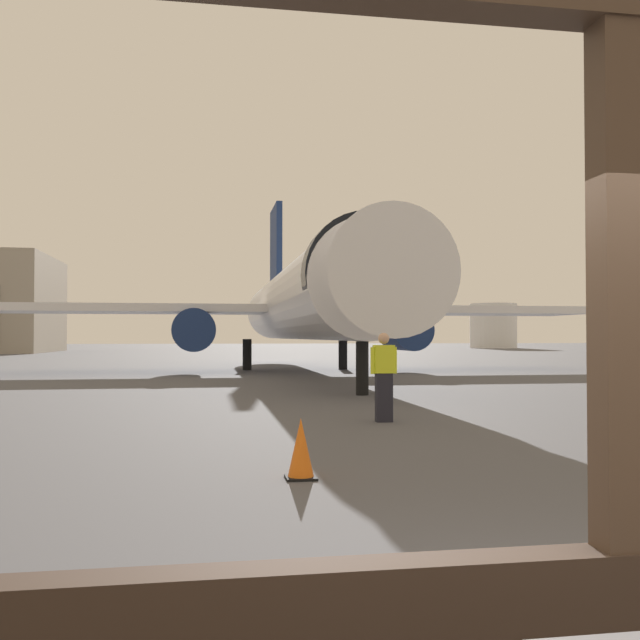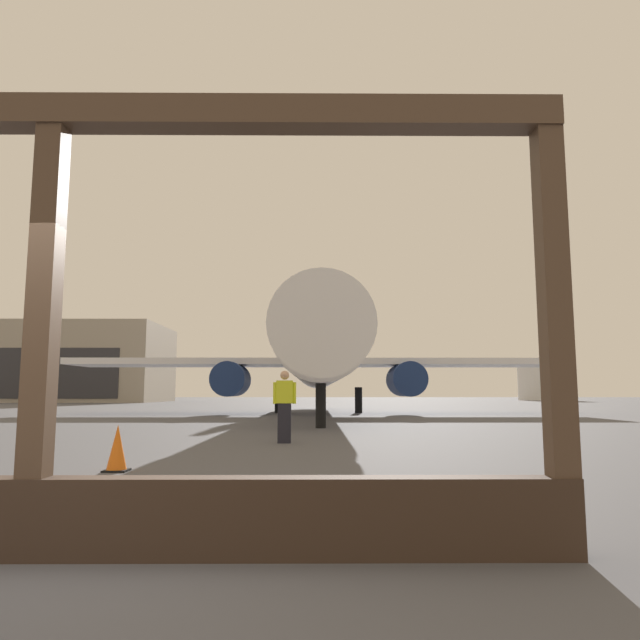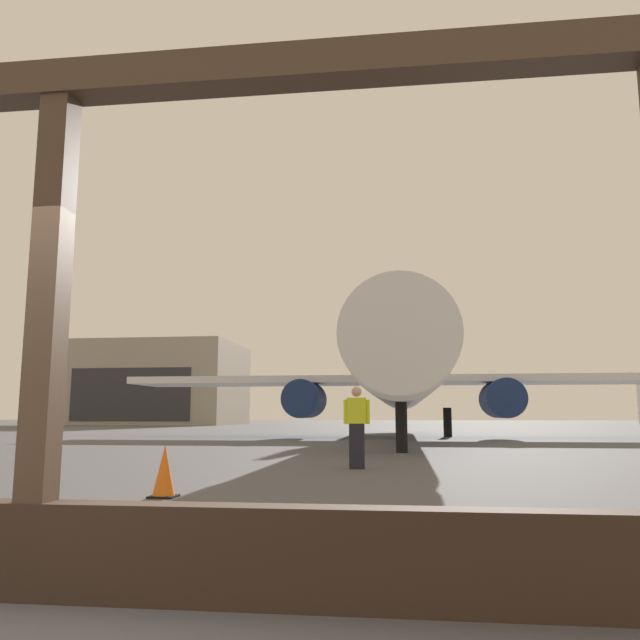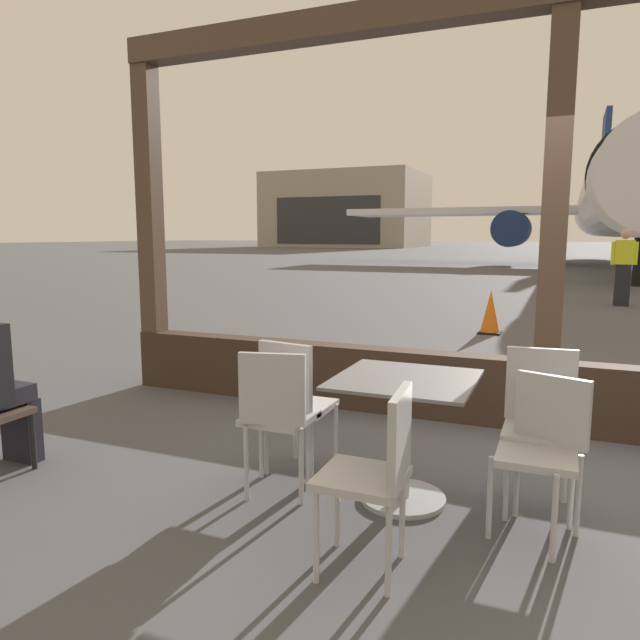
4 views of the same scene
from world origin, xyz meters
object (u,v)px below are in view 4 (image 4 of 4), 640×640
at_px(dining_table, 404,428).
at_px(traffic_cone, 490,313).
at_px(airplane, 616,202).
at_px(cafe_chair_aisle_left, 539,414).
at_px(cafe_chair_aisle_right, 543,440).
at_px(cafe_chair_side_extra, 294,396).
at_px(ground_crew_worker, 624,266).
at_px(cafe_chair_window_left, 276,409).
at_px(cafe_chair_window_right, 378,464).
at_px(distant_hangar, 348,211).

distance_m(dining_table, traffic_cone, 6.54).
bearing_deg(airplane, dining_table, -95.85).
relative_size(cafe_chair_aisle_left, cafe_chair_aisle_right, 1.10).
bearing_deg(cafe_chair_aisle_left, cafe_chair_side_extra, -173.75).
bearing_deg(dining_table, cafe_chair_aisle_right, -6.48).
bearing_deg(cafe_chair_aisle_right, ground_crew_worker, 83.65).
bearing_deg(cafe_chair_side_extra, cafe_chair_window_left, -84.04).
distance_m(dining_table, airplane, 29.75).
xyz_separation_m(cafe_chair_window_right, airplane, (2.94, 30.26, 2.68)).
bearing_deg(ground_crew_worker, distant_hangar, 115.17).
height_order(cafe_chair_window_right, ground_crew_worker, ground_crew_worker).
bearing_deg(cafe_chair_side_extra, ground_crew_worker, 76.11).
relative_size(cafe_chair_window_left, traffic_cone, 1.29).
height_order(cafe_chair_aisle_left, distant_hangar, distant_hangar).
bearing_deg(cafe_chair_aisle_left, cafe_chair_window_left, -161.81).
relative_size(cafe_chair_side_extra, distant_hangar, 0.05).
distance_m(cafe_chair_aisle_right, ground_crew_worker, 11.78).
xyz_separation_m(cafe_chair_aisle_right, distant_hangar, (-28.33, 74.77, 4.47)).
bearing_deg(cafe_chair_aisle_left, traffic_cone, 98.94).
xyz_separation_m(dining_table, ground_crew_worker, (2.08, 11.62, 0.45)).
bearing_deg(ground_crew_worker, dining_table, -100.17).
xyz_separation_m(cafe_chair_aisle_right, ground_crew_worker, (1.30, 11.70, 0.38)).
height_order(airplane, traffic_cone, airplane).
bearing_deg(cafe_chair_window_right, cafe_chair_window_left, 145.78).
relative_size(cafe_chair_window_right, ground_crew_worker, 0.52).
height_order(cafe_chair_window_left, cafe_chair_aisle_right, cafe_chair_window_left).
relative_size(cafe_chair_aisle_right, traffic_cone, 1.20).
height_order(cafe_chair_window_right, traffic_cone, cafe_chair_window_right).
distance_m(cafe_chair_aisle_left, cafe_chair_aisle_right, 0.34).
xyz_separation_m(cafe_chair_window_left, cafe_chair_window_right, (0.82, -0.56, -0.01)).
bearing_deg(distant_hangar, traffic_cone, -68.16).
bearing_deg(cafe_chair_window_right, cafe_chair_aisle_right, 45.41).
distance_m(ground_crew_worker, distant_hangar, 69.80).
relative_size(cafe_chair_window_right, distant_hangar, 0.04).
bearing_deg(dining_table, cafe_chair_window_left, -161.78).
bearing_deg(cafe_chair_aisle_right, cafe_chair_side_extra, 173.82).
height_order(cafe_chair_side_extra, traffic_cone, cafe_chair_side_extra).
height_order(dining_table, distant_hangar, distant_hangar).
bearing_deg(airplane, cafe_chair_side_extra, -97.35).
height_order(dining_table, cafe_chair_window_right, cafe_chair_window_right).
relative_size(cafe_chair_window_left, cafe_chair_aisle_right, 1.08).
distance_m(cafe_chair_window_right, distant_hangar, 80.51).
distance_m(cafe_chair_aisle_left, traffic_cone, 6.37).
bearing_deg(cafe_chair_window_right, cafe_chair_aisle_left, 57.46).
height_order(dining_table, cafe_chair_side_extra, cafe_chair_side_extra).
height_order(cafe_chair_aisle_right, traffic_cone, cafe_chair_aisle_right).
distance_m(traffic_cone, distant_hangar, 73.57).
xyz_separation_m(cafe_chair_window_right, distant_hangar, (-27.63, 75.48, 4.45)).
distance_m(cafe_chair_window_right, cafe_chair_aisle_left, 1.24).
bearing_deg(distant_hangar, dining_table, -69.75).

